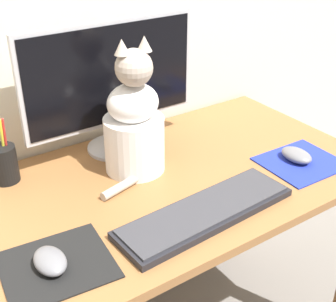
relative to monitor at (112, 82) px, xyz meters
name	(u,v)px	position (x,y,z in m)	size (l,w,h in m)	color
desk	(154,214)	(-0.01, -0.23, -0.32)	(1.26, 0.65, 0.72)	brown
monitor	(112,82)	(0.00, 0.00, 0.00)	(0.54, 0.17, 0.39)	#B2B2B7
keyboard	(206,212)	(0.02, -0.42, -0.21)	(0.48, 0.16, 0.02)	black
mousepad_left	(57,265)	(-0.35, -0.39, -0.22)	(0.24, 0.22, 0.00)	black
mousepad_right	(301,162)	(0.41, -0.38, -0.22)	(0.23, 0.20, 0.00)	#1E2D9E
computer_mouse_left	(50,261)	(-0.36, -0.39, -0.20)	(0.06, 0.10, 0.03)	slate
computer_mouse_right	(296,155)	(0.40, -0.36, -0.20)	(0.07, 0.10, 0.03)	slate
cat	(134,124)	(-0.01, -0.14, -0.08)	(0.25, 0.20, 0.38)	white
pen_cup	(4,163)	(-0.33, 0.01, -0.16)	(0.07, 0.07, 0.18)	black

